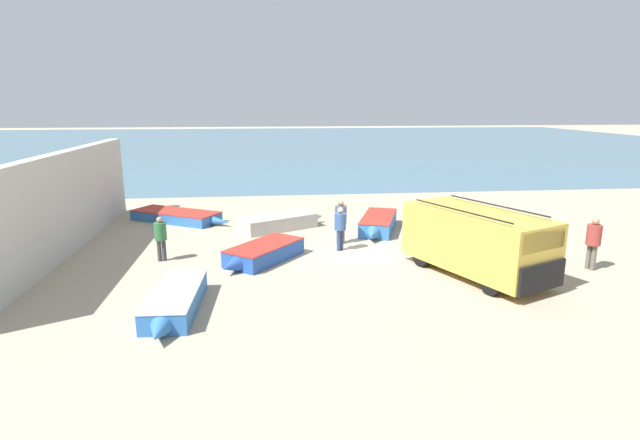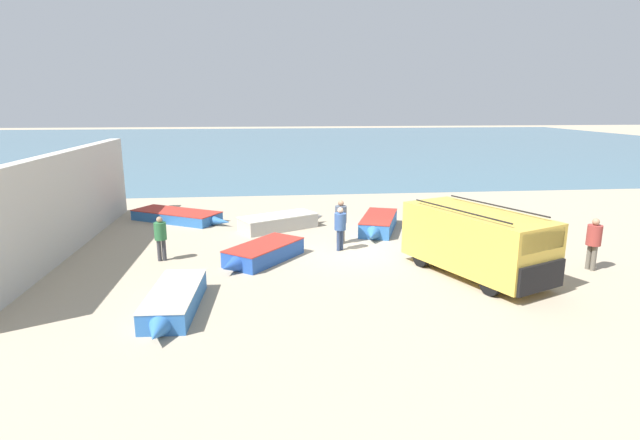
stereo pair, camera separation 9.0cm
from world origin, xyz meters
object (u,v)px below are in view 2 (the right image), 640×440
Objects in this scene: fishing_rowboat_2 at (173,302)px; fishing_rowboat_5 at (378,224)px; fishing_rowboat_1 at (469,216)px; parked_van at (476,240)px; fisherman_3 at (160,234)px; fishing_rowboat_3 at (262,253)px; fisherman_1 at (594,239)px; fisherman_2 at (340,225)px; fisherman_0 at (341,218)px; fishing_rowboat_4 at (179,216)px; fishing_rowboat_0 at (281,222)px.

fishing_rowboat_2 is 0.95× the size of fishing_rowboat_5.
fishing_rowboat_1 reaches higher than fishing_rowboat_2.
fisherman_3 is (-10.59, 2.69, -0.22)m from parked_van.
fishing_rowboat_5 is at bearing -81.27° from fisherman_3.
fishing_rowboat_3 is (-9.74, -4.88, 0.00)m from fishing_rowboat_1.
parked_van is at bearing 161.63° from fisherman_1.
parked_van is 6.38m from fishing_rowboat_5.
fisherman_2 is at bearing -17.79° from fishing_rowboat_5.
fisherman_3 is (-6.75, -1.55, -0.09)m from fisherman_0.
fisherman_3 is (-1.23, 4.69, 0.68)m from fishing_rowboat_2.
fishing_rowboat_4 is 1.17× the size of fishing_rowboat_5.
fishing_rowboat_3 is 3.24m from fisherman_2.
fishing_rowboat_5 is at bearing -39.67° from fishing_rowboat_0.
fishing_rowboat_5 is (4.27, -0.90, 0.01)m from fishing_rowboat_0.
fisherman_3 reaches higher than fishing_rowboat_0.
fisherman_2 is at bearing -87.15° from fishing_rowboat_0.
parked_van is 1.55× the size of fishing_rowboat_3.
fisherman_0 is at bearing 140.95° from fishing_rowboat_2.
fishing_rowboat_5 is 2.74m from fisherman_0.
fisherman_2 is 6.61m from fisherman_3.
fisherman_2 is 1.04× the size of fisherman_3.
fishing_rowboat_0 is (-6.16, 6.93, -0.87)m from parked_van.
fisherman_3 is (0.43, -6.22, 0.73)m from fishing_rowboat_4.
fishing_rowboat_0 is 0.97× the size of fishing_rowboat_1.
fishing_rowboat_5 is (-1.89, 6.03, -0.86)m from parked_van.
fishing_rowboat_5 is at bearing 139.51° from fishing_rowboat_2.
fishing_rowboat_5 reaches higher than fishing_rowboat_2.
parked_van is 5.19m from fisherman_2.
fishing_rowboat_4 is at bearing 130.10° from fisherman_1.
fisherman_1 reaches higher than fisherman_3.
parked_van is 3.34× the size of fisherman_3.
fisherman_1 is 8.78m from fisherman_2.
fishing_rowboat_3 is 0.70× the size of fishing_rowboat_4.
fishing_rowboat_2 is 4.90m from fisherman_3.
fishing_rowboat_2 is 13.73m from fisherman_1.
fishing_rowboat_3 is at bearing -127.75° from fishing_rowboat_0.
fishing_rowboat_0 is at bearing -58.52° from fisherman_3.
fishing_rowboat_1 is at bearing 155.11° from fishing_rowboat_3.
fisherman_3 is (-8.70, -3.34, 0.65)m from fishing_rowboat_5.
fisherman_2 is at bearing 137.06° from fishing_rowboat_2.
fishing_rowboat_1 is 13.90m from fishing_rowboat_4.
fishing_rowboat_4 is at bearing -152.55° from parked_van.
fishing_rowboat_1 is at bearing 129.44° from fishing_rowboat_2.
fishing_rowboat_3 reaches higher than fishing_rowboat_1.
fisherman_1 is (6.07, -5.92, 0.75)m from fishing_rowboat_5.
fisherman_1 is at bearing -61.18° from fishing_rowboat_0.
fisherman_2 is at bearing -8.18° from fishing_rowboat_4.
fisherman_1 is (13.55, 2.11, 0.78)m from fishing_rowboat_2.
fishing_rowboat_0 is 0.83× the size of fishing_rowboat_4.
fisherman_1 is (8.02, -4.14, 0.01)m from fisherman_0.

